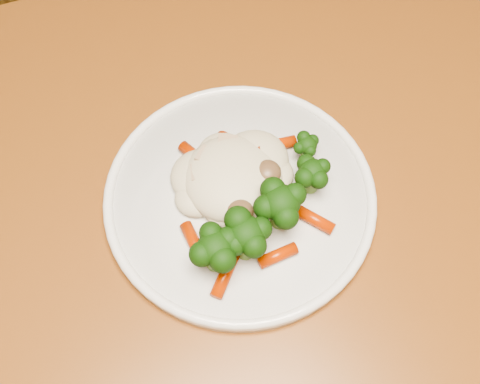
{
  "coord_description": "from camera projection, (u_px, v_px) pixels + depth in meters",
  "views": [
    {
      "loc": [
        0.17,
        -0.52,
        1.28
      ],
      "look_at": [
        0.3,
        -0.27,
        0.77
      ],
      "focal_mm": 45.0,
      "sensor_mm": 36.0,
      "label": 1
    }
  ],
  "objects": [
    {
      "name": "dining_table",
      "position": [
        180.0,
        289.0,
        0.67
      ],
      "size": [
        1.24,
        0.92,
        0.75
      ],
      "rotation": [
        0.0,
        0.0,
        -0.14
      ],
      "color": "brown",
      "rests_on": "ground"
    },
    {
      "name": "plate",
      "position": [
        240.0,
        198.0,
        0.6
      ],
      "size": [
        0.27,
        0.27,
        0.01
      ],
      "primitive_type": "cylinder",
      "color": "white",
      "rests_on": "dining_table"
    },
    {
      "name": "meal",
      "position": [
        247.0,
        196.0,
        0.57
      ],
      "size": [
        0.17,
        0.17,
        0.05
      ],
      "color": "beige",
      "rests_on": "plate"
    }
  ]
}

